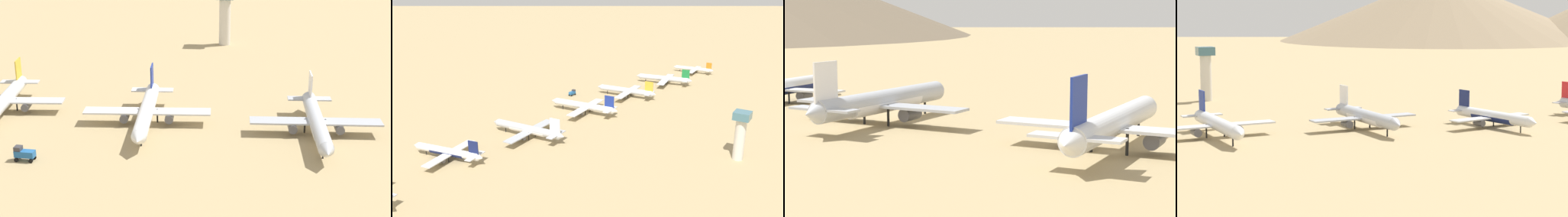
# 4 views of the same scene
# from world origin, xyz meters

# --- Properties ---
(ground_plane) EXTENTS (1800.00, 1800.00, 0.00)m
(ground_plane) POSITION_xyz_m (0.00, 0.00, 0.00)
(ground_plane) COLOR tan
(parked_jet_3) EXTENTS (46.33, 37.66, 13.36)m
(parked_jet_3) POSITION_xyz_m (0.65, 0.15, 4.50)
(parked_jet_3) COLOR silver
(parked_jet_3) RESTS_ON ground
(parked_jet_4) EXTENTS (46.11, 37.45, 13.30)m
(parked_jet_4) POSITION_xyz_m (4.13, 48.92, 4.42)
(parked_jet_4) COLOR #B2B7C1
(parked_jet_4) RESTS_ON ground
(parked_jet_5) EXTENTS (39.69, 32.48, 11.49)m
(parked_jet_5) POSITION_xyz_m (17.77, 89.90, 3.82)
(parked_jet_5) COLOR silver
(parked_jet_5) RESTS_ON ground
(control_tower) EXTENTS (7.20, 7.20, 23.30)m
(control_tower) POSITION_xyz_m (-95.47, 17.26, 13.25)
(control_tower) COLOR beige
(control_tower) RESTS_ON ground
(desert_hill_2) EXTENTS (379.30, 379.30, 76.67)m
(desert_hill_2) POSITION_xyz_m (-562.68, 394.38, 38.33)
(desert_hill_2) COLOR #8C775B
(desert_hill_2) RESTS_ON ground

